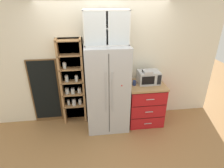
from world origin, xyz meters
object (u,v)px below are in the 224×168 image
microwave (149,77)px  bottle_clear (146,78)px  refrigerator (107,88)px  chalkboard_menu (46,92)px  mug_navy (134,83)px  coffee_maker (147,77)px

microwave → bottle_clear: bearing=159.1°
refrigerator → chalkboard_menu: refrigerator is taller
refrigerator → microwave: (0.88, 0.08, 0.16)m
mug_navy → bottle_clear: bottle_clear is taller
coffee_maker → chalkboard_menu: size_ratio=0.21×
refrigerator → bottle_clear: 0.84m
coffee_maker → mug_navy: bearing=-173.9°
refrigerator → coffee_maker: 0.85m
coffee_maker → chalkboard_menu: (-2.11, 0.28, -0.35)m
coffee_maker → mug_navy: coffee_maker is taller
mug_navy → bottle_clear: size_ratio=0.40×
refrigerator → mug_navy: (0.56, 0.01, 0.08)m
microwave → chalkboard_menu: bearing=173.6°
refrigerator → chalkboard_menu: 1.34m
coffee_maker → refrigerator: bearing=-177.4°
bottle_clear → mug_navy: bearing=-160.8°
mug_navy → chalkboard_menu: size_ratio=0.07×
mug_navy → refrigerator: bearing=-179.0°
coffee_maker → mug_navy: (-0.26, -0.03, -0.11)m
refrigerator → coffee_maker: refrigerator is taller
refrigerator → coffee_maker: (0.82, 0.04, 0.19)m
refrigerator → mug_navy: 0.57m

